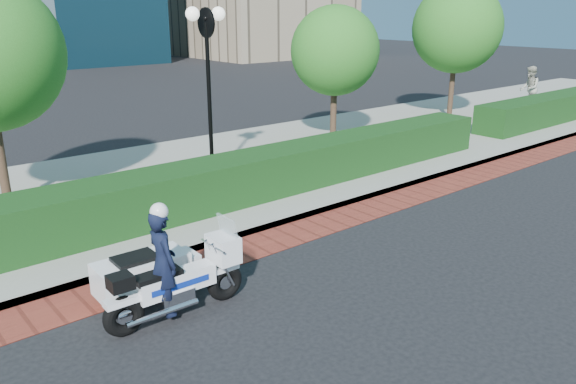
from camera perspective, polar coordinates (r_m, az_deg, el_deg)
ground at (r=9.97m, az=3.87°, el=-7.54°), size 120.00×120.00×0.00m
brick_strip at (r=11.00m, az=-1.55°, el=-4.93°), size 60.00×1.00×0.01m
sidewalk at (r=14.56m, az=-12.64°, el=0.76°), size 60.00×8.00×0.15m
hedge_main at (r=12.39m, az=-7.63°, el=0.78°), size 18.00×1.20×1.00m
hedge_far at (r=24.70m, az=25.72°, el=7.82°), size 10.00×1.20×1.00m
lamppost at (r=13.79m, az=-8.13°, el=12.32°), size 1.02×0.70×4.21m
tree_c at (r=18.23m, az=4.79°, el=14.08°), size 2.80×2.80×4.30m
tree_d at (r=23.22m, az=16.79°, el=15.65°), size 3.40×3.40×5.16m
police_motorcycle at (r=8.55m, az=-12.88°, el=-7.95°), size 2.23×1.57×1.81m
pedestrian at (r=26.40m, az=23.31°, el=9.65°), size 1.15×1.08×1.87m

